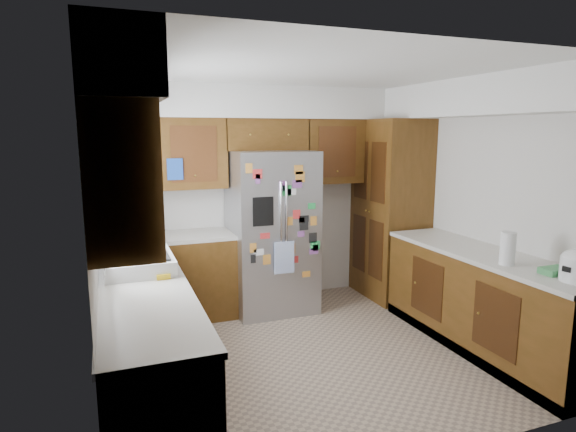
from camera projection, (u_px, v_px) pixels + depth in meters
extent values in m
plane|color=tan|center=(314.00, 352.00, 4.44)|extent=(3.60, 3.60, 0.00)
cube|color=silver|center=(261.00, 196.00, 5.69)|extent=(3.60, 0.04, 2.50)
cube|color=silver|center=(96.00, 234.00, 3.59)|extent=(0.04, 3.20, 2.50)
cube|color=silver|center=(479.00, 208.00, 4.85)|extent=(0.04, 3.20, 2.50)
cube|color=silver|center=(429.00, 265.00, 2.75)|extent=(3.60, 0.04, 2.50)
cube|color=white|center=(317.00, 70.00, 4.00)|extent=(3.60, 3.20, 0.02)
cube|color=silver|center=(265.00, 103.00, 5.34)|extent=(3.60, 0.38, 0.35)
cube|color=silver|center=(114.00, 87.00, 3.48)|extent=(0.38, 3.20, 0.35)
cube|color=silver|center=(471.00, 98.00, 4.60)|extent=(0.38, 3.20, 0.35)
cube|color=#492E0E|center=(162.00, 154.00, 5.05)|extent=(1.33, 0.34, 0.75)
cube|color=#492E0E|center=(354.00, 151.00, 5.84)|extent=(1.33, 0.34, 0.75)
cube|color=#492E0E|center=(120.00, 176.00, 2.50)|extent=(0.34, 0.85, 0.75)
cube|color=white|center=(94.00, 186.00, 3.63)|extent=(0.02, 0.90, 1.05)
cube|color=white|center=(100.00, 186.00, 3.64)|extent=(0.01, 1.02, 1.15)
cube|color=#1B45A2|center=(175.00, 169.00, 4.94)|extent=(0.16, 0.02, 0.22)
cube|color=beige|center=(138.00, 150.00, 4.78)|extent=(0.16, 0.02, 0.20)
cube|color=#492E0E|center=(146.00, 346.00, 3.56)|extent=(0.60, 2.60, 0.88)
cube|color=#492E0E|center=(198.00, 276.00, 5.27)|extent=(0.75, 0.60, 0.88)
cube|color=beige|center=(143.00, 286.00, 3.48)|extent=(0.63, 2.60, 0.04)
cube|color=beige|center=(197.00, 235.00, 5.19)|extent=(0.75, 0.60, 0.04)
cube|color=black|center=(149.00, 394.00, 3.63)|extent=(0.60, 2.60, 0.10)
cube|color=silver|center=(210.00, 393.00, 2.88)|extent=(0.01, 0.58, 0.80)
cube|color=#492E0E|center=(484.00, 303.00, 4.44)|extent=(0.60, 2.25, 0.88)
cube|color=beige|center=(488.00, 255.00, 4.37)|extent=(0.63, 2.25, 0.04)
cube|color=black|center=(481.00, 343.00, 4.51)|extent=(0.60, 2.25, 0.10)
cube|color=#492E0E|center=(390.00, 209.00, 5.83)|extent=(0.60, 0.90, 2.15)
cube|color=#939398|center=(272.00, 232.00, 5.39)|extent=(0.90, 0.75, 1.80)
cylinder|color=silver|center=(281.00, 225.00, 5.00)|extent=(0.02, 0.02, 0.90)
cylinder|color=silver|center=(286.00, 224.00, 5.02)|extent=(0.02, 0.02, 0.90)
cube|color=black|center=(263.00, 212.00, 4.91)|extent=(0.22, 0.01, 0.30)
cube|color=white|center=(284.00, 258.00, 5.05)|extent=(0.22, 0.01, 0.34)
cube|color=red|center=(295.00, 259.00, 5.13)|extent=(0.07, 0.00, 0.07)
cube|color=white|center=(292.00, 192.00, 4.99)|extent=(0.10, 0.00, 0.07)
cube|color=#8C4C99|center=(297.00, 184.00, 5.00)|extent=(0.11, 0.00, 0.08)
cube|color=orange|center=(292.00, 249.00, 5.09)|extent=(0.07, 0.00, 0.11)
cube|color=orange|center=(306.00, 274.00, 5.20)|extent=(0.09, 0.00, 0.06)
cube|color=black|center=(304.00, 226.00, 5.10)|extent=(0.10, 0.00, 0.09)
cube|color=red|center=(302.00, 220.00, 5.08)|extent=(0.06, 0.00, 0.05)
cube|color=orange|center=(299.00, 170.00, 4.98)|extent=(0.10, 0.00, 0.10)
cube|color=#8C4C99|center=(314.00, 251.00, 5.19)|extent=(0.10, 0.00, 0.06)
cube|color=white|center=(259.00, 252.00, 4.97)|extent=(0.11, 0.00, 0.07)
cube|color=black|center=(287.00, 246.00, 5.07)|extent=(0.06, 0.00, 0.08)
cube|color=red|center=(258.00, 174.00, 4.83)|extent=(0.10, 0.00, 0.10)
cube|color=orange|center=(267.00, 260.00, 5.01)|extent=(0.08, 0.00, 0.11)
cube|color=green|center=(315.00, 245.00, 5.19)|extent=(0.11, 0.00, 0.09)
cube|color=orange|center=(283.00, 252.00, 5.06)|extent=(0.06, 0.00, 0.09)
cube|color=#8C4C99|center=(258.00, 179.00, 4.84)|extent=(0.05, 0.00, 0.10)
cube|color=red|center=(265.00, 236.00, 4.96)|extent=(0.10, 0.00, 0.06)
cube|color=orange|center=(300.00, 177.00, 4.99)|extent=(0.10, 0.00, 0.11)
cube|color=green|center=(287.00, 191.00, 4.97)|extent=(0.10, 0.00, 0.11)
cube|color=orange|center=(290.00, 221.00, 5.03)|extent=(0.06, 0.00, 0.09)
cube|color=orange|center=(249.00, 168.00, 4.79)|extent=(0.07, 0.00, 0.10)
cube|color=black|center=(313.00, 238.00, 5.16)|extent=(0.09, 0.00, 0.11)
cube|color=#8C4C99|center=(301.00, 234.00, 5.10)|extent=(0.08, 0.00, 0.06)
cube|color=green|center=(316.00, 248.00, 5.19)|extent=(0.06, 0.00, 0.07)
cube|color=black|center=(304.00, 219.00, 5.09)|extent=(0.11, 0.00, 0.07)
cube|color=orange|center=(253.00, 248.00, 4.94)|extent=(0.07, 0.00, 0.10)
cube|color=black|center=(287.00, 257.00, 5.09)|extent=(0.07, 0.00, 0.09)
cube|color=#8C4C99|center=(283.00, 186.00, 4.94)|extent=(0.08, 0.00, 0.11)
cube|color=black|center=(253.00, 259.00, 4.96)|extent=(0.05, 0.00, 0.09)
cube|color=red|center=(297.00, 214.00, 5.05)|extent=(0.08, 0.00, 0.10)
cube|color=green|center=(312.00, 206.00, 5.10)|extent=(0.08, 0.00, 0.06)
cube|color=orange|center=(314.00, 221.00, 5.13)|extent=(0.07, 0.00, 0.10)
cube|color=#492E0E|center=(265.00, 134.00, 5.41)|extent=(0.96, 0.34, 0.35)
sphere|color=#2150A2|center=(232.00, 104.00, 5.21)|extent=(0.31, 0.31, 0.31)
cylinder|color=black|center=(285.00, 112.00, 5.42)|extent=(0.26, 0.26, 0.15)
ellipsoid|color=#333338|center=(285.00, 105.00, 5.41)|extent=(0.24, 0.24, 0.11)
cube|color=silver|center=(139.00, 262.00, 3.84)|extent=(0.52, 0.70, 0.12)
cube|color=black|center=(138.00, 254.00, 3.83)|extent=(0.44, 0.60, 0.02)
cylinder|color=silver|center=(111.00, 244.00, 3.74)|extent=(0.02, 0.02, 0.30)
cylinder|color=silver|center=(118.00, 227.00, 3.74)|extent=(0.16, 0.02, 0.02)
cube|color=yellow|center=(163.00, 274.00, 3.64)|extent=(0.10, 0.18, 0.04)
cube|color=black|center=(140.00, 249.00, 4.29)|extent=(0.18, 0.14, 0.10)
cylinder|color=black|center=(139.00, 228.00, 4.26)|extent=(0.16, 0.16, 0.28)
cylinder|color=#939398|center=(129.00, 238.00, 4.52)|extent=(0.14, 0.14, 0.20)
sphere|color=silver|center=(139.00, 233.00, 4.72)|extent=(0.20, 0.20, 0.20)
cube|color=#3F72B2|center=(124.00, 234.00, 4.74)|extent=(0.14, 0.10, 0.18)
cube|color=#BFB28C|center=(146.00, 232.00, 4.91)|extent=(0.10, 0.08, 0.14)
cylinder|color=silver|center=(132.00, 254.00, 4.11)|extent=(0.08, 0.08, 0.11)
cube|color=black|center=(567.00, 269.00, 3.47)|extent=(0.04, 0.06, 0.04)
cylinder|color=white|center=(508.00, 248.00, 3.95)|extent=(0.12, 0.12, 0.28)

